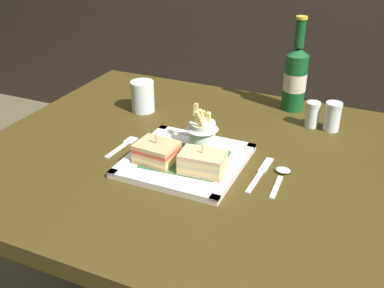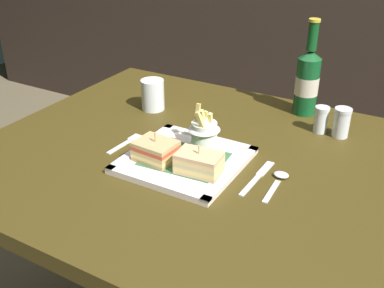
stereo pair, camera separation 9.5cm
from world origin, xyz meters
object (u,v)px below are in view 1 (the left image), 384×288
(salt_shaker, at_px, (312,116))
(beer_bottle, at_px, (295,77))
(pepper_shaker, at_px, (332,118))
(sandwich_half_left, at_px, (157,152))
(knife, at_px, (261,173))
(spoon, at_px, (281,175))
(water_glass, at_px, (143,98))
(square_plate, at_px, (185,161))
(dining_table, at_px, (198,205))
(fork, at_px, (123,146))
(fries_cup, at_px, (201,129))
(sandwich_half_right, at_px, (202,163))

(salt_shaker, bearing_deg, beer_bottle, 127.40)
(pepper_shaker, bearing_deg, sandwich_half_left, -133.75)
(beer_bottle, distance_m, knife, 0.41)
(spoon, bearing_deg, water_glass, 157.26)
(beer_bottle, relative_size, spoon, 2.20)
(square_plate, bearing_deg, sandwich_half_left, -149.27)
(pepper_shaker, bearing_deg, spoon, -102.16)
(dining_table, xyz_separation_m, water_glass, (-0.26, 0.18, 0.19))
(square_plate, distance_m, salt_shaker, 0.40)
(square_plate, relative_size, sandwich_half_left, 2.73)
(beer_bottle, bearing_deg, salt_shaker, -52.60)
(knife, xyz_separation_m, salt_shaker, (0.06, 0.30, 0.03))
(fork, bearing_deg, square_plate, -3.95)
(salt_shaker, bearing_deg, spoon, -91.83)
(sandwich_half_left, height_order, water_glass, water_glass)
(square_plate, distance_m, fries_cup, 0.09)
(sandwich_half_right, distance_m, pepper_shaker, 0.43)
(square_plate, xyz_separation_m, fork, (-0.18, 0.01, -0.00))
(beer_bottle, bearing_deg, water_glass, -153.89)
(dining_table, height_order, fries_cup, fries_cup)
(fries_cup, distance_m, pepper_shaker, 0.38)
(sandwich_half_left, bearing_deg, dining_table, 52.38)
(dining_table, height_order, sandwich_half_right, sandwich_half_right)
(sandwich_half_left, distance_m, water_glass, 0.32)
(beer_bottle, xyz_separation_m, salt_shaker, (0.08, -0.10, -0.07))
(spoon, bearing_deg, salt_shaker, 88.17)
(fries_cup, height_order, water_glass, fries_cup)
(fries_cup, bearing_deg, pepper_shaker, 41.40)
(sandwich_half_right, height_order, pepper_shaker, pepper_shaker)
(knife, relative_size, pepper_shaker, 2.07)
(dining_table, bearing_deg, sandwich_half_right, -61.46)
(dining_table, xyz_separation_m, fries_cup, (-0.00, 0.02, 0.21))
(water_glass, xyz_separation_m, pepper_shaker, (0.53, 0.10, -0.00))
(square_plate, xyz_separation_m, knife, (0.18, 0.03, -0.00))
(dining_table, height_order, beer_bottle, beer_bottle)
(dining_table, bearing_deg, water_glass, 145.44)
(dining_table, xyz_separation_m, beer_bottle, (0.15, 0.37, 0.26))
(spoon, distance_m, pepper_shaker, 0.30)
(sandwich_half_left, bearing_deg, beer_bottle, 65.05)
(beer_bottle, distance_m, spoon, 0.41)
(square_plate, relative_size, beer_bottle, 0.97)
(dining_table, distance_m, pepper_shaker, 0.43)
(knife, relative_size, spoon, 1.32)
(fork, bearing_deg, pepper_shaker, 33.75)
(spoon, bearing_deg, pepper_shaker, 77.84)
(fork, bearing_deg, knife, 2.57)
(dining_table, bearing_deg, square_plate, -100.54)
(sandwich_half_left, xyz_separation_m, sandwich_half_right, (0.12, 0.00, 0.00))
(knife, bearing_deg, spoon, 5.54)
(fork, height_order, salt_shaker, salt_shaker)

